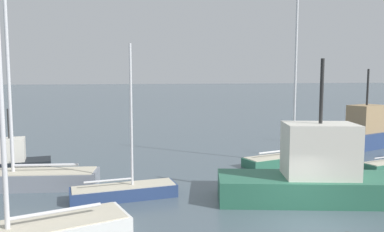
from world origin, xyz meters
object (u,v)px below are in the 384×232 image
object	(u,v)px
sailboat_1	(124,190)
sailboat_3	(26,232)
fishing_boat_0	(7,161)
fishing_boat_2	(363,133)
fishing_boat_1	(313,174)
sailboat_0	(288,156)
sailboat_2	(25,177)

from	to	relation	value
sailboat_1	sailboat_3	world-z (taller)	sailboat_3
sailboat_1	fishing_boat_0	size ratio (longest dim) A/B	1.40
fishing_boat_0	fishing_boat_2	distance (m)	26.84
fishing_boat_1	fishing_boat_2	bearing A→B (deg)	59.93
sailboat_0	sailboat_2	distance (m)	16.24
fishing_boat_1	sailboat_3	bearing A→B (deg)	-153.61
sailboat_2	fishing_boat_1	distance (m)	14.65
sailboat_3	fishing_boat_0	world-z (taller)	sailboat_3
sailboat_0	sailboat_2	bearing A→B (deg)	172.42
sailboat_0	fishing_boat_1	xyz separation A→B (m)	(-2.81, -7.15, 0.77)
fishing_boat_2	fishing_boat_1	bearing A→B (deg)	-154.36
sailboat_1	sailboat_2	size ratio (longest dim) A/B	0.70
sailboat_1	fishing_boat_0	world-z (taller)	sailboat_1
sailboat_0	sailboat_1	bearing A→B (deg)	-170.87
sailboat_2	fishing_boat_2	world-z (taller)	sailboat_2
fishing_boat_0	fishing_boat_1	distance (m)	17.86
sailboat_0	fishing_boat_2	size ratio (longest dim) A/B	1.25
sailboat_2	sailboat_1	bearing A→B (deg)	158.89
sailboat_1	sailboat_0	bearing A→B (deg)	17.94
sailboat_3	fishing_boat_0	distance (m)	11.92
sailboat_3	sailboat_0	bearing A→B (deg)	-162.60
sailboat_2	fishing_boat_2	xyz separation A→B (m)	(25.29, 4.78, 0.61)
sailboat_1	fishing_boat_2	bearing A→B (deg)	18.12
fishing_boat_0	sailboat_1	bearing A→B (deg)	-51.67
fishing_boat_0	fishing_boat_1	xyz separation A→B (m)	(14.91, -9.81, 0.59)
sailboat_0	sailboat_2	size ratio (longest dim) A/B	1.03
fishing_boat_2	sailboat_2	bearing A→B (deg)	174.36
fishing_boat_0	fishing_boat_2	size ratio (longest dim) A/B	0.60
sailboat_1	fishing_boat_1	distance (m)	9.03
sailboat_1	fishing_boat_2	size ratio (longest dim) A/B	0.84
fishing_boat_0	sailboat_2	bearing A→B (deg)	-72.32
sailboat_0	sailboat_1	size ratio (longest dim) A/B	1.48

